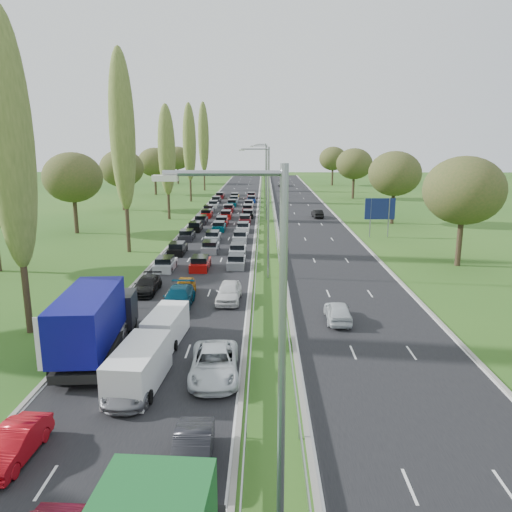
{
  "coord_description": "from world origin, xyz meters",
  "views": [
    {
      "loc": [
        4.09,
        -2.09,
        12.41
      ],
      "look_at": [
        3.33,
        45.49,
        1.5
      ],
      "focal_mm": 35.0,
      "sensor_mm": 36.0,
      "label": 1
    }
  ],
  "objects": [
    {
      "name": "near_car_7",
      "position": [
        -2.44,
        34.23,
        0.79
      ],
      "size": [
        2.16,
        5.31,
        1.54
      ],
      "primitive_type": "imported",
      "rotation": [
        0.0,
        0.0,
        0.0
      ],
      "color": "#04344A",
      "rests_on": "near_carriageway"
    },
    {
      "name": "far_carriageway",
      "position": [
        11.25,
        82.5,
        0.0
      ],
      "size": [
        10.5,
        215.0,
        0.04
      ],
      "primitive_type": "cube",
      "color": "black",
      "rests_on": "ground"
    },
    {
      "name": "woodland_right",
      "position": [
        24.0,
        66.67,
        7.68
      ],
      "size": [
        8.0,
        153.0,
        11.1
      ],
      "color": "#2D2116",
      "rests_on": "ground"
    },
    {
      "name": "far_car_0",
      "position": [
        9.34,
        31.4,
        0.74
      ],
      "size": [
        1.79,
        4.27,
        1.44
      ],
      "primitive_type": "imported",
      "rotation": [
        0.0,
        0.0,
        3.12
      ],
      "color": "silver",
      "rests_on": "far_carriageway"
    },
    {
      "name": "white_van_rear",
      "position": [
        -2.1,
        27.9,
        0.99
      ],
      "size": [
        1.88,
        4.8,
        1.93
      ],
      "rotation": [
        0.0,
        0.0,
        -0.09
      ],
      "color": "white",
      "rests_on": "near_carriageway"
    },
    {
      "name": "direction_sign",
      "position": [
        19.4,
        63.58,
        3.57
      ],
      "size": [
        4.0,
        0.18,
        5.2
      ],
      "color": "gray",
      "rests_on": "ground"
    },
    {
      "name": "near_car_9",
      "position": [
        1.36,
        14.95,
        0.72
      ],
      "size": [
        1.63,
        4.28,
        1.39
      ],
      "primitive_type": "imported",
      "rotation": [
        0.0,
        0.0,
        0.04
      ],
      "color": "black",
      "rests_on": "near_carriageway"
    },
    {
      "name": "near_car_8",
      "position": [
        -2.41,
        37.26,
        0.73
      ],
      "size": [
        1.95,
        4.26,
        1.42
      ],
      "primitive_type": "imported",
      "rotation": [
        0.0,
        0.0,
        0.07
      ],
      "color": "#B06D0B",
      "rests_on": "near_carriageway"
    },
    {
      "name": "blue_lorry",
      "position": [
        -5.84,
        25.39,
        2.12
      ],
      "size": [
        2.71,
        9.75,
        4.12
      ],
      "rotation": [
        0.0,
        0.0,
        0.08
      ],
      "color": "black",
      "rests_on": "near_carriageway"
    },
    {
      "name": "central_reservation",
      "position": [
        4.5,
        82.5,
        0.55
      ],
      "size": [
        2.36,
        215.0,
        0.32
      ],
      "color": "gray",
      "rests_on": "ground"
    },
    {
      "name": "ground",
      "position": [
        4.5,
        80.0,
        0.0
      ],
      "size": [
        260.0,
        260.0,
        0.0
      ],
      "primitive_type": "plane",
      "color": "#234F18",
      "rests_on": "ground"
    },
    {
      "name": "far_car_2",
      "position": [
        9.45,
        142.7,
        0.77
      ],
      "size": [
        2.68,
        5.49,
        1.5
      ],
      "primitive_type": "imported",
      "rotation": [
        0.0,
        0.0,
        3.11
      ],
      "color": "gray",
      "rests_on": "far_carriageway"
    },
    {
      "name": "near_car_12",
      "position": [
        1.32,
        35.77,
        0.8
      ],
      "size": [
        2.0,
        4.66,
        1.57
      ],
      "primitive_type": "imported",
      "rotation": [
        0.0,
        0.0,
        -0.03
      ],
      "color": "silver",
      "rests_on": "near_carriageway"
    },
    {
      "name": "traffic_queue_fill",
      "position": [
        -2.26,
        77.75,
        0.44
      ],
      "size": [
        9.09,
        68.61,
        0.8
      ],
      "color": "#B2B7BC",
      "rests_on": "ground"
    },
    {
      "name": "near_car_3",
      "position": [
        -5.73,
        38.0,
        0.68
      ],
      "size": [
        1.94,
        4.6,
        1.33
      ],
      "primitive_type": "imported",
      "rotation": [
        0.0,
        0.0,
        -0.02
      ],
      "color": "black",
      "rests_on": "near_carriageway"
    },
    {
      "name": "info_sign",
      "position": [
        -9.4,
        34.39,
        1.37
      ],
      "size": [
        1.5,
        0.23,
        2.1
      ],
      "color": "gray",
      "rests_on": "ground"
    },
    {
      "name": "far_car_1",
      "position": [
        13.04,
        80.98,
        0.7
      ],
      "size": [
        1.77,
        4.22,
        1.36
      ],
      "primitive_type": "imported",
      "rotation": [
        0.0,
        0.0,
        3.22
      ],
      "color": "black",
      "rests_on": "far_carriageway"
    },
    {
      "name": "near_carriageway",
      "position": [
        -2.25,
        82.5,
        0.0
      ],
      "size": [
        10.5,
        215.0,
        0.04
      ],
      "primitive_type": "cube",
      "color": "black",
      "rests_on": "ground"
    },
    {
      "name": "white_van_front",
      "position": [
        -2.33,
        21.74,
        1.11
      ],
      "size": [
        2.11,
        5.38,
        2.16
      ],
      "rotation": [
        0.0,
        0.0,
        -0.08
      ],
      "color": "white",
      "rests_on": "near_carriageway"
    },
    {
      "name": "poplar_row",
      "position": [
        -11.5,
        68.17,
        12.39
      ],
      "size": [
        2.8,
        127.8,
        22.44
      ],
      "color": "#2D2116",
      "rests_on": "ground"
    },
    {
      "name": "woodland_left",
      "position": [
        -22.0,
        62.63,
        7.68
      ],
      "size": [
        8.0,
        166.0,
        11.1
      ],
      "color": "#2D2116",
      "rests_on": "ground"
    },
    {
      "name": "near_car_2",
      "position": [
        -5.99,
        28.62,
        0.79
      ],
      "size": [
        2.89,
        5.69,
        1.54
      ],
      "primitive_type": "imported",
      "rotation": [
        0.0,
        0.0,
        0.06
      ],
      "color": "silver",
      "rests_on": "near_carriageway"
    },
    {
      "name": "near_car_6",
      "position": [
        -2.45,
        20.6,
        0.68
      ],
      "size": [
        2.29,
        4.77,
        1.31
      ],
      "primitive_type": "imported",
      "rotation": [
        0.0,
        0.0,
        -0.02
      ],
      "color": "gray",
      "rests_on": "near_carriageway"
    },
    {
      "name": "near_car_10",
      "position": [
        1.46,
        22.66,
        0.79
      ],
      "size": [
        2.87,
        5.67,
        1.54
      ],
      "primitive_type": "imported",
      "rotation": [
        0.0,
        0.0,
        0.06
      ],
      "color": "silver",
      "rests_on": "near_carriageway"
    },
    {
      "name": "lamp_columns",
      "position": [
        4.5,
        78.0,
        6.0
      ],
      "size": [
        0.18,
        140.18,
        12.0
      ],
      "color": "gray",
      "rests_on": "ground"
    },
    {
      "name": "near_car_1",
      "position": [
        -5.82,
        15.38,
        0.69
      ],
      "size": [
        1.6,
        4.1,
        1.33
      ],
      "primitive_type": "imported",
      "rotation": [
        0.0,
        0.0,
        -0.05
      ],
      "color": "#B10A14",
      "rests_on": "near_carriageway"
    }
  ]
}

